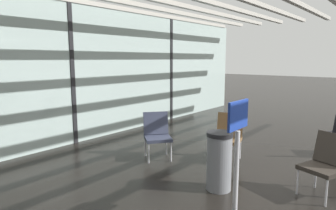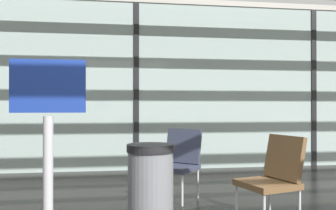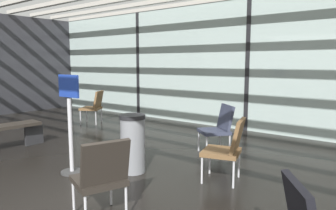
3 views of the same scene
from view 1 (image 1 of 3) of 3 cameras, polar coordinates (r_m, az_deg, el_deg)
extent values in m
cube|color=#A3B7B2|center=(6.89, -18.08, 5.53)|extent=(14.00, 0.08, 3.08)
cube|color=black|center=(6.89, -18.08, 5.53)|extent=(0.10, 0.12, 3.08)
cube|color=black|center=(9.28, 0.44, 6.73)|extent=(0.10, 0.12, 3.08)
cube|color=#B7B2A8|center=(6.99, -18.74, 18.64)|extent=(13.72, 0.12, 0.10)
ellipsoid|color=#B2BCD6|center=(12.64, -27.38, 9.65)|extent=(12.39, 4.54, 4.54)
sphere|color=black|center=(10.47, -26.38, 11.94)|extent=(0.28, 0.28, 0.28)
sphere|color=black|center=(10.88, -22.00, 12.07)|extent=(0.28, 0.28, 0.28)
sphere|color=black|center=(11.35, -17.95, 12.12)|extent=(0.28, 0.28, 0.28)
sphere|color=black|center=(11.87, -14.24, 12.12)|extent=(0.28, 0.28, 0.28)
cylinder|color=#BCBCC1|center=(6.90, 27.81, -6.49)|extent=(0.03, 0.03, 0.37)
cylinder|color=#BCBCC1|center=(6.53, 29.23, -7.43)|extent=(0.03, 0.03, 0.37)
cube|color=#28231E|center=(4.66, 27.48, -10.82)|extent=(0.62, 0.62, 0.06)
cube|color=#28231E|center=(4.77, 29.07, -7.36)|extent=(0.30, 0.50, 0.44)
cylinder|color=#BCBCC1|center=(4.68, 23.65, -13.31)|extent=(0.03, 0.03, 0.37)
cylinder|color=#BCBCC1|center=(4.47, 28.16, -14.67)|extent=(0.03, 0.03, 0.37)
cylinder|color=#BCBCC1|center=(5.01, 26.51, -12.02)|extent=(0.03, 0.03, 0.37)
cube|color=#33384C|center=(5.66, -1.97, -6.41)|extent=(0.67, 0.67, 0.06)
cube|color=#33384C|center=(5.80, -2.37, -3.48)|extent=(0.46, 0.41, 0.44)
cylinder|color=#BCBCC1|center=(5.49, -3.75, -9.26)|extent=(0.03, 0.03, 0.37)
cylinder|color=#BCBCC1|center=(5.56, 0.59, -8.99)|extent=(0.03, 0.03, 0.37)
cylinder|color=#BCBCC1|center=(5.88, -4.36, -8.00)|extent=(0.03, 0.03, 0.37)
cylinder|color=#BCBCC1|center=(5.95, -0.32, -7.77)|extent=(0.03, 0.03, 0.37)
cube|color=brown|center=(5.65, 11.33, -6.59)|extent=(0.59, 0.59, 0.06)
cube|color=brown|center=(5.80, 11.83, -3.67)|extent=(0.27, 0.50, 0.44)
cylinder|color=#BCBCC1|center=(5.56, 8.67, -9.09)|extent=(0.03, 0.03, 0.37)
cylinder|color=#BCBCC1|center=(5.48, 12.99, -9.49)|extent=(0.03, 0.03, 0.37)
cylinder|color=#BCBCC1|center=(5.95, 9.67, -7.90)|extent=(0.03, 0.03, 0.37)
cylinder|color=#BCBCC1|center=(5.88, 13.70, -8.25)|extent=(0.03, 0.03, 0.37)
cylinder|color=slate|center=(4.43, 9.80, -10.95)|extent=(0.36, 0.36, 0.80)
cylinder|color=black|center=(4.30, 9.95, -5.55)|extent=(0.38, 0.38, 0.06)
cylinder|color=#B2B2B7|center=(3.56, 12.92, -13.50)|extent=(0.06, 0.06, 1.10)
cube|color=navy|center=(3.36, 13.35, -1.89)|extent=(0.44, 0.03, 0.32)
camera|label=2|loc=(3.56, 51.17, -6.51)|focal=38.10mm
camera|label=3|loc=(6.94, 49.12, 3.50)|focal=33.57mm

